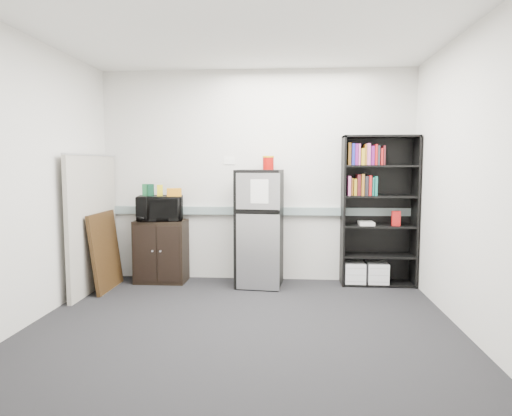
# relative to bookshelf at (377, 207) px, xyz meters

# --- Properties ---
(floor) EXTENTS (4.00, 4.00, 0.00)m
(floor) POSITION_rel_bookshelf_xyz_m (-1.51, -1.57, -0.97)
(floor) COLOR black
(floor) RESTS_ON ground
(wall_back) EXTENTS (4.00, 0.02, 2.70)m
(wall_back) POSITION_rel_bookshelf_xyz_m (-1.51, 0.18, 0.38)
(wall_back) COLOR silver
(wall_back) RESTS_ON floor
(wall_right) EXTENTS (0.02, 3.50, 2.70)m
(wall_right) POSITION_rel_bookshelf_xyz_m (0.49, -1.57, 0.38)
(wall_right) COLOR silver
(wall_right) RESTS_ON floor
(wall_left) EXTENTS (0.02, 3.50, 2.70)m
(wall_left) POSITION_rel_bookshelf_xyz_m (-3.51, -1.57, 0.38)
(wall_left) COLOR silver
(wall_left) RESTS_ON floor
(ceiling) EXTENTS (4.00, 3.50, 0.02)m
(ceiling) POSITION_rel_bookshelf_xyz_m (-1.51, -1.57, 1.73)
(ceiling) COLOR white
(ceiling) RESTS_ON wall_back
(electrical_raceway) EXTENTS (3.92, 0.05, 0.10)m
(electrical_raceway) POSITION_rel_bookshelf_xyz_m (-1.51, 0.15, -0.07)
(electrical_raceway) COLOR gray
(electrical_raceway) RESTS_ON wall_back
(wall_note) EXTENTS (0.14, 0.00, 0.10)m
(wall_note) POSITION_rel_bookshelf_xyz_m (-1.86, 0.18, 0.58)
(wall_note) COLOR white
(wall_note) RESTS_ON wall_back
(bookshelf) EXTENTS (0.90, 0.34, 1.85)m
(bookshelf) POSITION_rel_bookshelf_xyz_m (0.00, 0.00, 0.00)
(bookshelf) COLOR black
(bookshelf) RESTS_ON floor
(cubicle_partition) EXTENTS (0.06, 1.30, 1.62)m
(cubicle_partition) POSITION_rel_bookshelf_xyz_m (-3.41, -0.49, -0.16)
(cubicle_partition) COLOR #A5A092
(cubicle_partition) RESTS_ON floor
(cabinet) EXTENTS (0.64, 0.43, 0.79)m
(cabinet) POSITION_rel_bookshelf_xyz_m (-2.71, -0.07, -0.57)
(cabinet) COLOR black
(cabinet) RESTS_ON floor
(microwave) EXTENTS (0.62, 0.47, 0.31)m
(microwave) POSITION_rel_bookshelf_xyz_m (-2.71, -0.08, -0.02)
(microwave) COLOR black
(microwave) RESTS_ON cabinet
(snack_box_a) EXTENTS (0.08, 0.07, 0.15)m
(snack_box_a) POSITION_rel_bookshelf_xyz_m (-2.91, -0.05, 0.21)
(snack_box_a) COLOR #17502B
(snack_box_a) RESTS_ON microwave
(snack_box_b) EXTENTS (0.08, 0.06, 0.15)m
(snack_box_b) POSITION_rel_bookshelf_xyz_m (-2.83, -0.05, 0.21)
(snack_box_b) COLOR #0D3B25
(snack_box_b) RESTS_ON microwave
(snack_box_c) EXTENTS (0.08, 0.06, 0.14)m
(snack_box_c) POSITION_rel_bookshelf_xyz_m (-2.72, -0.05, 0.20)
(snack_box_c) COLOR yellow
(snack_box_c) RESTS_ON microwave
(snack_bag) EXTENTS (0.20, 0.15, 0.10)m
(snack_bag) POSITION_rel_bookshelf_xyz_m (-2.52, -0.10, 0.18)
(snack_bag) COLOR orange
(snack_bag) RESTS_ON microwave
(refrigerator) EXTENTS (0.59, 0.61, 1.43)m
(refrigerator) POSITION_rel_bookshelf_xyz_m (-1.45, -0.15, -0.25)
(refrigerator) COLOR black
(refrigerator) RESTS_ON floor
(coffee_can) EXTENTS (0.14, 0.14, 0.19)m
(coffee_can) POSITION_rel_bookshelf_xyz_m (-1.34, -0.02, 0.56)
(coffee_can) COLOR #9F0B07
(coffee_can) RESTS_ON refrigerator
(framed_poster) EXTENTS (0.15, 0.72, 0.93)m
(framed_poster) POSITION_rel_bookshelf_xyz_m (-3.28, -0.46, -0.51)
(framed_poster) COLOR #311F0D
(framed_poster) RESTS_ON floor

